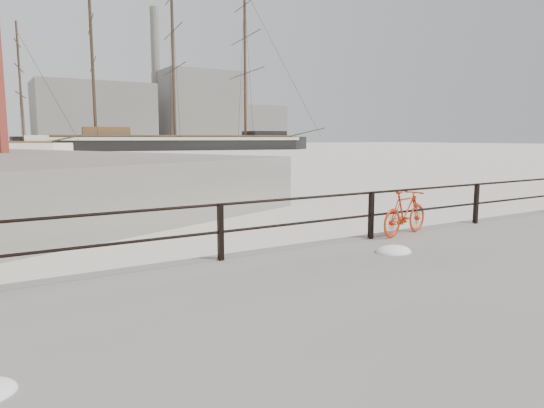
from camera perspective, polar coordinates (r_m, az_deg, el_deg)
ground at (r=13.26m, az=22.16°, el=-3.52°), size 400.00×400.00×0.00m
guardrail at (r=13.04m, az=22.89°, el=0.05°), size 28.00×0.10×1.00m
bicycle at (r=10.98m, az=15.40°, el=-0.99°), size 1.65×0.58×0.99m
barque_black at (r=101.17m, az=-11.28°, el=6.24°), size 69.25×31.69×37.28m
industrial_west at (r=150.91m, az=-20.18°, el=9.80°), size 32.00×18.00×18.00m
industrial_mid at (r=166.39m, az=-8.48°, el=10.99°), size 26.00×20.00×24.00m
industrial_east at (r=180.86m, az=-2.28°, el=9.21°), size 20.00×16.00×14.00m
smokestack at (r=167.31m, az=-13.48°, el=14.28°), size 2.80×2.80×44.00m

